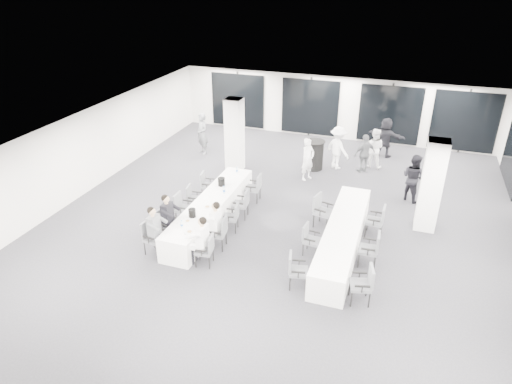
% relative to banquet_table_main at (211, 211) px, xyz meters
% --- Properties ---
extents(room, '(14.04, 16.04, 2.84)m').
position_rel_banquet_table_main_xyz_m(room, '(2.92, 1.89, 1.01)').
color(room, '#27272C').
rests_on(room, ground).
extents(column_left, '(0.60, 0.60, 2.80)m').
position_rel_banquet_table_main_xyz_m(column_left, '(-0.76, 3.98, 1.02)').
color(column_left, white).
rests_on(column_left, floor).
extents(column_right, '(0.60, 0.60, 2.80)m').
position_rel_banquet_table_main_xyz_m(column_right, '(6.24, 1.78, 1.02)').
color(column_right, white).
rests_on(column_right, floor).
extents(banquet_table_main, '(0.90, 5.00, 0.75)m').
position_rel_banquet_table_main_xyz_m(banquet_table_main, '(0.00, 0.00, 0.00)').
color(banquet_table_main, white).
rests_on(banquet_table_main, floor).
extents(banquet_table_side, '(0.90, 5.00, 0.75)m').
position_rel_banquet_table_main_xyz_m(banquet_table_side, '(4.08, -0.22, 0.00)').
color(banquet_table_side, white).
rests_on(banquet_table_side, floor).
extents(cocktail_table, '(0.82, 0.82, 1.13)m').
position_rel_banquet_table_main_xyz_m(cocktail_table, '(2.09, 5.05, 0.20)').
color(cocktail_table, black).
rests_on(cocktail_table, floor).
extents(chair_main_left_near, '(0.54, 0.59, 0.97)m').
position_rel_banquet_table_main_xyz_m(chair_main_left_near, '(-0.83, -2.06, 0.18)').
color(chair_main_left_near, '#55585E').
rests_on(chair_main_left_near, floor).
extents(chair_main_left_second, '(0.55, 0.59, 0.95)m').
position_rel_banquet_table_main_xyz_m(chair_main_left_second, '(-0.83, -1.31, 0.17)').
color(chair_main_left_second, '#55585E').
rests_on(chair_main_left_second, floor).
extents(chair_main_left_mid, '(0.48, 0.54, 0.95)m').
position_rel_banquet_table_main_xyz_m(chair_main_left_mid, '(-0.83, -0.29, 0.17)').
color(chair_main_left_mid, '#55585E').
rests_on(chair_main_left_mid, floor).
extents(chair_main_left_fourth, '(0.51, 0.54, 0.88)m').
position_rel_banquet_table_main_xyz_m(chair_main_left_fourth, '(-0.83, 0.44, 0.13)').
color(chair_main_left_fourth, '#55585E').
rests_on(chair_main_left_fourth, floor).
extents(chair_main_left_far, '(0.52, 0.56, 0.90)m').
position_rel_banquet_table_main_xyz_m(chair_main_left_far, '(-0.83, 1.48, 0.14)').
color(chair_main_left_far, '#55585E').
rests_on(chair_main_left_far, floor).
extents(chair_main_right_near, '(0.50, 0.54, 0.88)m').
position_rel_banquet_table_main_xyz_m(chair_main_right_near, '(0.83, -2.11, 0.13)').
color(chair_main_right_near, '#55585E').
rests_on(chair_main_right_near, floor).
extents(chair_main_right_second, '(0.54, 0.58, 0.96)m').
position_rel_banquet_table_main_xyz_m(chair_main_right_second, '(0.83, -1.25, 0.17)').
color(chair_main_right_second, '#55585E').
rests_on(chair_main_right_second, floor).
extents(chair_main_right_mid, '(0.52, 0.55, 0.89)m').
position_rel_banquet_table_main_xyz_m(chair_main_right_mid, '(0.83, -0.26, 0.13)').
color(chair_main_right_mid, '#55585E').
rests_on(chair_main_right_mid, floor).
extents(chair_main_right_fourth, '(0.52, 0.57, 0.94)m').
position_rel_banquet_table_main_xyz_m(chair_main_right_fourth, '(0.83, 0.57, 0.16)').
color(chair_main_right_fourth, '#55585E').
rests_on(chair_main_right_fourth, floor).
extents(chair_main_right_far, '(0.52, 0.57, 0.96)m').
position_rel_banquet_table_main_xyz_m(chair_main_right_far, '(0.83, 1.75, 0.17)').
color(chair_main_right_far, '#55585E').
rests_on(chair_main_right_far, floor).
extents(chair_side_left_near, '(0.55, 0.58, 0.92)m').
position_rel_banquet_table_main_xyz_m(chair_side_left_near, '(3.25, -2.23, 0.15)').
color(chair_side_left_near, '#55585E').
rests_on(chair_side_left_near, floor).
extents(chair_side_left_mid, '(0.48, 0.53, 0.88)m').
position_rel_banquet_table_main_xyz_m(chair_side_left_mid, '(3.25, -0.70, 0.13)').
color(chair_side_left_mid, '#55585E').
rests_on(chair_side_left_mid, floor).
extents(chair_side_left_far, '(0.62, 0.65, 1.02)m').
position_rel_banquet_table_main_xyz_m(chair_side_left_far, '(3.24, 0.87, 0.21)').
color(chair_side_left_far, '#55585E').
rests_on(chair_side_left_far, floor).
extents(chair_side_right_near, '(0.60, 0.63, 0.98)m').
position_rel_banquet_table_main_xyz_m(chair_side_right_near, '(4.91, -2.27, 0.18)').
color(chair_side_right_near, '#55585E').
rests_on(chair_side_right_near, floor).
extents(chair_side_right_mid, '(0.51, 0.57, 0.97)m').
position_rel_banquet_table_main_xyz_m(chair_side_right_mid, '(4.91, -0.72, 0.18)').
color(chair_side_right_mid, '#55585E').
rests_on(chair_side_right_mid, floor).
extents(chair_side_right_far, '(0.51, 0.56, 0.97)m').
position_rel_banquet_table_main_xyz_m(chair_side_right_far, '(4.91, 0.83, 0.18)').
color(chair_side_right_far, '#55585E').
rests_on(chair_side_right_far, floor).
extents(seated_guest_a, '(0.50, 0.38, 1.44)m').
position_rel_banquet_table_main_xyz_m(seated_guest_a, '(-0.67, -2.07, 0.44)').
color(seated_guest_a, '#595C61').
rests_on(seated_guest_a, floor).
extents(seated_guest_b, '(0.50, 0.38, 1.44)m').
position_rel_banquet_table_main_xyz_m(seated_guest_b, '(-0.67, -1.33, 0.44)').
color(seated_guest_b, black).
rests_on(seated_guest_b, floor).
extents(seated_guest_c, '(0.50, 0.38, 1.44)m').
position_rel_banquet_table_main_xyz_m(seated_guest_c, '(0.67, -2.12, 0.44)').
color(seated_guest_c, white).
rests_on(seated_guest_c, floor).
extents(seated_guest_d, '(0.50, 0.38, 1.44)m').
position_rel_banquet_table_main_xyz_m(seated_guest_d, '(0.67, -1.26, 0.44)').
color(seated_guest_d, white).
rests_on(seated_guest_d, floor).
extents(standing_guest_a, '(0.78, 0.83, 1.79)m').
position_rel_banquet_table_main_xyz_m(standing_guest_a, '(2.08, 4.03, 0.52)').
color(standing_guest_a, white).
rests_on(standing_guest_a, floor).
extents(standing_guest_b, '(0.89, 0.57, 1.78)m').
position_rel_banquet_table_main_xyz_m(standing_guest_b, '(4.23, 5.96, 0.51)').
color(standing_guest_b, white).
rests_on(standing_guest_b, floor).
extents(standing_guest_c, '(1.36, 1.24, 1.90)m').
position_rel_banquet_table_main_xyz_m(standing_guest_c, '(2.93, 5.41, 0.58)').
color(standing_guest_c, white).
rests_on(standing_guest_c, floor).
extents(standing_guest_d, '(1.13, 1.08, 1.71)m').
position_rel_banquet_table_main_xyz_m(standing_guest_d, '(3.96, 5.35, 0.48)').
color(standing_guest_d, '#595C61').
rests_on(standing_guest_d, floor).
extents(standing_guest_e, '(0.63, 0.93, 1.82)m').
position_rel_banquet_table_main_xyz_m(standing_guest_e, '(6.38, 5.40, 0.53)').
color(standing_guest_e, black).
rests_on(standing_guest_e, floor).
extents(standing_guest_f, '(1.83, 1.09, 1.87)m').
position_rel_banquet_table_main_xyz_m(standing_guest_f, '(4.56, 7.24, 0.56)').
color(standing_guest_f, black).
rests_on(standing_guest_f, floor).
extents(standing_guest_g, '(0.92, 0.89, 1.96)m').
position_rel_banquet_table_main_xyz_m(standing_guest_g, '(-2.65, 5.11, 0.60)').
color(standing_guest_g, '#595C61').
rests_on(standing_guest_g, floor).
extents(standing_guest_h, '(1.04, 0.96, 1.85)m').
position_rel_banquet_table_main_xyz_m(standing_guest_h, '(5.76, 3.55, 0.55)').
color(standing_guest_h, black).
rests_on(standing_guest_h, floor).
extents(ice_bucket_near, '(0.21, 0.21, 0.24)m').
position_rel_banquet_table_main_xyz_m(ice_bucket_near, '(-0.07, -1.10, 0.50)').
color(ice_bucket_near, black).
rests_on(ice_bucket_near, banquet_table_main).
extents(ice_bucket_far, '(0.23, 0.23, 0.27)m').
position_rel_banquet_table_main_xyz_m(ice_bucket_far, '(-0.08, 1.05, 0.51)').
color(ice_bucket_far, black).
rests_on(ice_bucket_far, banquet_table_main).
extents(water_bottle_a, '(0.07, 0.07, 0.21)m').
position_rel_banquet_table_main_xyz_m(water_bottle_a, '(-0.07, -1.73, 0.48)').
color(water_bottle_a, silver).
rests_on(water_bottle_a, banquet_table_main).
extents(water_bottle_b, '(0.08, 0.08, 0.24)m').
position_rel_banquet_table_main_xyz_m(water_bottle_b, '(0.22, 0.55, 0.49)').
color(water_bottle_b, silver).
rests_on(water_bottle_b, banquet_table_main).
extents(water_bottle_c, '(0.07, 0.07, 0.21)m').
position_rel_banquet_table_main_xyz_m(water_bottle_c, '(0.04, 2.13, 0.48)').
color(water_bottle_c, silver).
rests_on(water_bottle_c, banquet_table_main).
extents(plate_a, '(0.19, 0.19, 0.03)m').
position_rel_banquet_table_main_xyz_m(plate_a, '(-0.08, -1.37, 0.39)').
color(plate_a, white).
rests_on(plate_a, banquet_table_main).
extents(plate_b, '(0.20, 0.20, 0.03)m').
position_rel_banquet_table_main_xyz_m(plate_b, '(0.23, -1.87, 0.39)').
color(plate_b, white).
rests_on(plate_b, banquet_table_main).
extents(plate_c, '(0.21, 0.21, 0.03)m').
position_rel_banquet_table_main_xyz_m(plate_c, '(0.10, -0.44, 0.39)').
color(plate_c, white).
rests_on(plate_c, banquet_table_main).
extents(wine_glass, '(0.07, 0.07, 0.19)m').
position_rel_banquet_table_main_xyz_m(wine_glass, '(0.28, -2.19, 0.52)').
color(wine_glass, silver).
rests_on(wine_glass, banquet_table_main).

